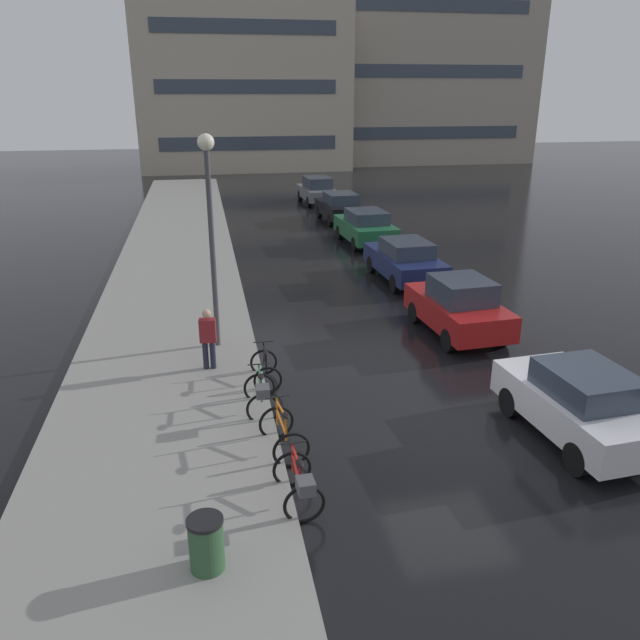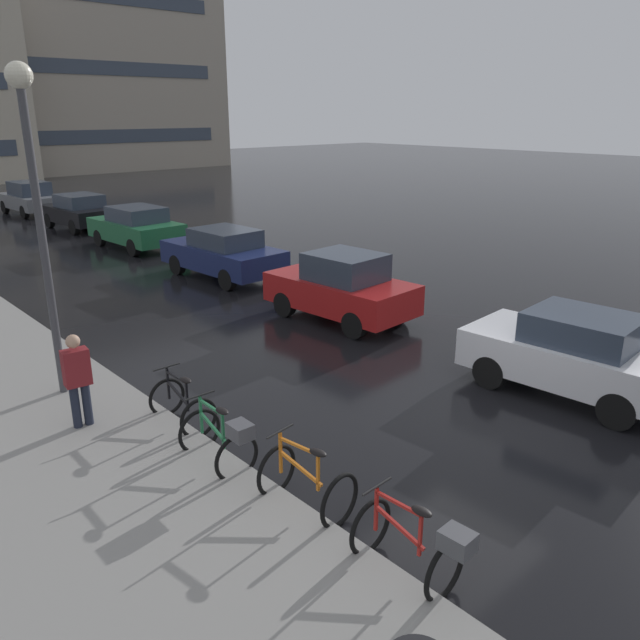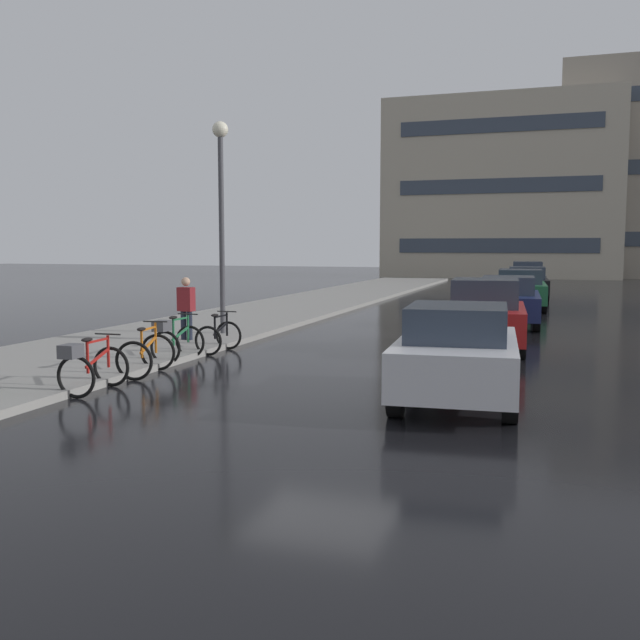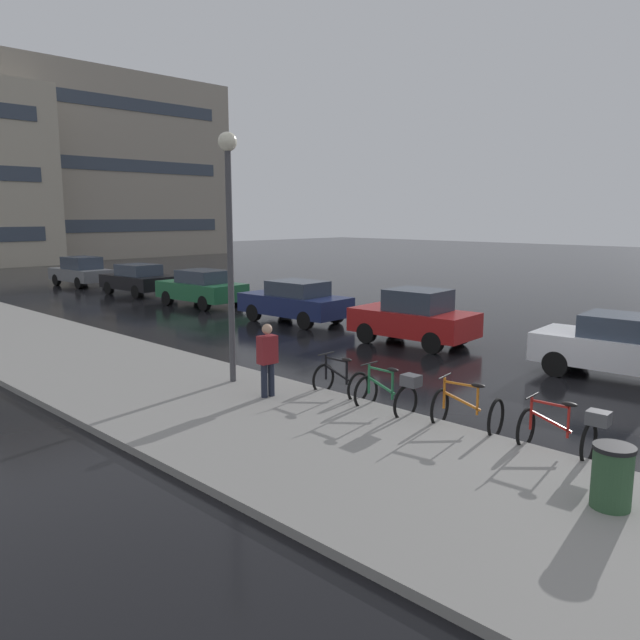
# 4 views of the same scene
# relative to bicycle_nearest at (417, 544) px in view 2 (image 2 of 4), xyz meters

# --- Properties ---
(ground_plane) EXTENTS (140.00, 140.00, 0.00)m
(ground_plane) POSITION_rel_bicycle_nearest_xyz_m (3.50, 1.86, -0.49)
(ground_plane) COLOR black
(bicycle_nearest) EXTENTS (0.77, 1.38, 0.97)m
(bicycle_nearest) POSITION_rel_bicycle_nearest_xyz_m (0.00, 0.00, 0.00)
(bicycle_nearest) COLOR black
(bicycle_nearest) RESTS_ON ground
(bicycle_second) EXTENTS (0.90, 1.24, 1.01)m
(bicycle_second) POSITION_rel_bicycle_nearest_xyz_m (-0.04, 1.81, -0.08)
(bicycle_second) COLOR black
(bicycle_second) RESTS_ON ground
(bicycle_third) EXTENTS (0.75, 1.35, 1.01)m
(bicycle_third) POSITION_rel_bicycle_nearest_xyz_m (-0.31, 3.36, 0.01)
(bicycle_third) COLOR black
(bicycle_third) RESTS_ON ground
(bicycle_farthest) EXTENTS (0.69, 1.10, 0.94)m
(bicycle_farthest) POSITION_rel_bicycle_nearest_xyz_m (-0.06, 4.94, -0.11)
(bicycle_farthest) COLOR black
(bicycle_farthest) RESTS_ON ground
(car_white) EXTENTS (2.09, 3.88, 1.57)m
(car_white) POSITION_rel_bicycle_nearest_xyz_m (5.95, 1.26, 0.30)
(car_white) COLOR silver
(car_white) RESTS_ON ground
(car_red) EXTENTS (2.08, 3.91, 1.71)m
(car_red) POSITION_rel_bicycle_nearest_xyz_m (5.81, 7.22, 0.34)
(car_red) COLOR #AD1919
(car_red) RESTS_ON ground
(car_navy) EXTENTS (2.08, 4.36, 1.55)m
(car_navy) POSITION_rel_bicycle_nearest_xyz_m (5.98, 12.75, 0.29)
(car_navy) COLOR navy
(car_navy) RESTS_ON ground
(car_green) EXTENTS (2.15, 4.25, 1.58)m
(car_green) POSITION_rel_bicycle_nearest_xyz_m (6.04, 18.76, 0.31)
(car_green) COLOR #1E6038
(car_green) RESTS_ON ground
(car_black) EXTENTS (2.14, 4.06, 1.53)m
(car_black) POSITION_rel_bicycle_nearest_xyz_m (6.06, 24.29, 0.28)
(car_black) COLOR black
(car_black) RESTS_ON ground
(car_grey) EXTENTS (2.06, 4.14, 1.64)m
(car_grey) POSITION_rel_bicycle_nearest_xyz_m (5.86, 30.10, 0.32)
(car_grey) COLOR slate
(car_grey) RESTS_ON ground
(pedestrian) EXTENTS (0.42, 0.28, 1.71)m
(pedestrian) POSITION_rel_bicycle_nearest_xyz_m (-1.38, 5.81, 0.47)
(pedestrian) COLOR #1E2333
(pedestrian) RESTS_ON ground
(streetlamp) EXTENTS (0.42, 0.42, 5.74)m
(streetlamp) POSITION_rel_bicycle_nearest_xyz_m (-1.13, 7.34, 3.38)
(streetlamp) COLOR #424247
(streetlamp) RESTS_ON ground
(building_facade_side) EXTENTS (23.35, 7.32, 16.63)m
(building_facade_side) POSITION_rel_bicycle_nearest_xyz_m (18.93, 52.04, 7.82)
(building_facade_side) COLOR #9E9384
(building_facade_side) RESTS_ON ground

